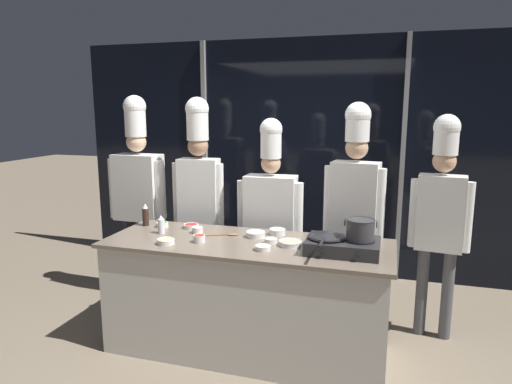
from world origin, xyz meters
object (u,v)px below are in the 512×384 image
Objects in this scene: frying_pan at (326,235)px; prep_bowl_shrimp at (290,243)px; prep_bowl_ginger at (166,241)px; prep_bowl_scallions at (162,224)px; serving_spoon_slotted at (229,234)px; chef_head at (138,186)px; squeeze_bottle_soy at (146,215)px; prep_bowl_bell_pepper at (191,226)px; prep_bowl_chili_flakes at (199,238)px; chef_line at (271,210)px; prep_bowl_chicken at (263,247)px; prep_bowl_noodles at (277,231)px; stock_pot at (360,229)px; prep_bowl_rice at (256,234)px; squeeze_bottle_clear at (161,225)px; prep_bowl_onion at (198,230)px; portable_stove at (343,246)px; chef_apprentice at (441,208)px; chef_pastry at (355,196)px; prep_bowl_bean_sprouts at (271,240)px; chef_sous at (199,185)px.

prep_bowl_shrimp is at bearing 169.02° from frying_pan.
prep_bowl_scallions is at bearing 121.12° from prep_bowl_ginger.
serving_spoon_slotted is 1.33m from chef_head.
squeeze_bottle_soy is 1.50× the size of prep_bowl_bell_pepper.
chef_line is at bearing 63.71° from prep_bowl_chili_flakes.
prep_bowl_noodles is at bearing 89.76° from prep_bowl_chicken.
stock_pot is 1.49× the size of prep_bowl_rice.
prep_bowl_ginger is (-0.23, -0.12, -0.01)m from prep_bowl_chili_flakes.
squeeze_bottle_clear is 1.46× the size of prep_bowl_scallions.
prep_bowl_onion is 0.72m from chef_line.
stock_pot reaches higher than portable_stove.
squeeze_bottle_soy is at bearing 170.24° from prep_bowl_onion.
prep_bowl_chicken is 0.06× the size of chef_apprentice.
chef_apprentice reaches higher than chef_line.
prep_bowl_bean_sprouts is at bearing 58.89° from chef_pastry.
prep_bowl_chili_flakes is at bearing -121.82° from serving_spoon_slotted.
prep_bowl_scallions is 1.16× the size of prep_bowl_onion.
portable_stove is at bearing 96.90° from chef_pastry.
chef_apprentice is (1.65, 0.54, 0.21)m from serving_spoon_slotted.
prep_bowl_chicken and prep_bowl_bell_pepper have the same top height.
squeeze_bottle_clear is at bearing 168.59° from prep_bowl_chicken.
prep_bowl_onion is 0.69× the size of prep_bowl_noodles.
frying_pan is at bearing 47.88° from chef_apprentice.
squeeze_bottle_clear is at bearing 32.60° from chef_pastry.
squeeze_bottle_soy reaches higher than prep_bowl_ginger.
prep_bowl_onion reaches higher than prep_bowl_scallions.
squeeze_bottle_clear is 0.79m from prep_bowl_rice.
portable_stove is 0.58m from prep_bowl_chicken.
prep_bowl_noodles reaches higher than prep_bowl_bean_sprouts.
prep_bowl_bean_sprouts is 0.40m from serving_spoon_slotted.
prep_bowl_bean_sprouts is (-0.43, 0.07, -0.10)m from frying_pan.
chef_head is 0.68m from chef_sous.
squeeze_bottle_clear is 1.67m from chef_pastry.
prep_bowl_onion is at bearing 170.78° from frying_pan.
prep_bowl_onion is at bearing 107.07° from chef_sous.
squeeze_bottle_soy is (-1.75, 0.26, 0.04)m from portable_stove.
squeeze_bottle_clear is 0.78× the size of squeeze_bottle_soy.
squeeze_bottle_clear is at bearing -160.95° from prep_bowl_onion.
portable_stove is 4.43× the size of prep_bowl_chicken.
frying_pan is 2.14m from chef_head.
prep_bowl_onion is at bearing 33.86° from chef_pastry.
prep_bowl_noodles reaches higher than prep_bowl_bell_pepper.
prep_bowl_ginger is 0.07× the size of chef_head.
prep_bowl_bell_pepper is 0.73m from chef_line.
frying_pan is at bearing -18.69° from prep_bowl_rice.
squeeze_bottle_soy is 1.29× the size of prep_bowl_rice.
prep_bowl_rice is 0.88m from prep_bowl_scallions.
prep_bowl_ginger is 0.52m from serving_spoon_slotted.
prep_bowl_ginger is at bearing -166.06° from prep_bowl_shrimp.
chef_pastry is (1.51, 0.70, 0.20)m from squeeze_bottle_clear.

